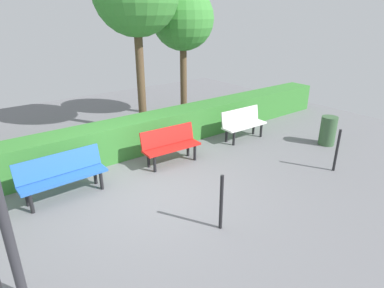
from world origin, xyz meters
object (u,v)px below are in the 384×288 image
at_px(bench_blue, 62,174).
at_px(tree_near, 183,20).
at_px(bench_red, 170,144).
at_px(bench_white, 243,123).
at_px(trash_bin, 328,131).

bearing_deg(bench_blue, tree_near, -152.71).
xyz_separation_m(bench_red, tree_near, (-2.40, -2.72, 2.67)).
bearing_deg(bench_white, bench_red, 2.93).
bearing_deg(bench_blue, bench_red, 178.19).
height_order(bench_red, bench_blue, same).
relative_size(bench_red, bench_blue, 0.86).
xyz_separation_m(bench_white, trash_bin, (-1.51, 1.72, -0.08)).
bearing_deg(bench_red, bench_blue, 2.51).
xyz_separation_m(bench_blue, trash_bin, (-6.55, 1.66, -0.09)).
bearing_deg(trash_bin, bench_red, -22.30).
bearing_deg(tree_near, trash_bin, 110.49).
relative_size(bench_white, bench_blue, 0.83).
xyz_separation_m(bench_red, bench_blue, (2.52, -0.01, 0.01)).
bearing_deg(tree_near, bench_blue, 28.89).
height_order(bench_white, bench_blue, bench_white).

